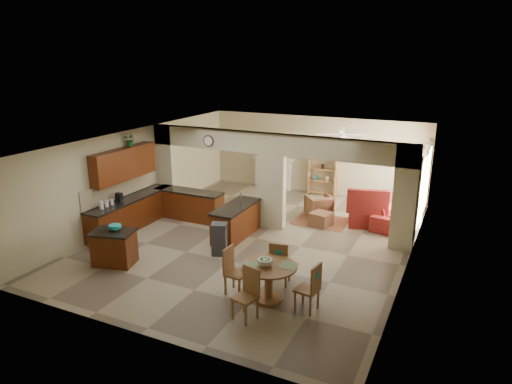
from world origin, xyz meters
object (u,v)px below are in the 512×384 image
at_px(dining_table, 269,277).
at_px(armchair, 319,206).
at_px(kitchen_island, 114,247).
at_px(sofa, 397,213).

distance_m(dining_table, armchair, 5.41).
xyz_separation_m(kitchen_island, sofa, (5.76, 5.82, -0.09)).
xyz_separation_m(sofa, armchair, (-2.32, -0.43, 0.01)).
height_order(kitchen_island, armchair, kitchen_island).
height_order(kitchen_island, sofa, kitchen_island).
height_order(sofa, armchair, armchair).
xyz_separation_m(dining_table, sofa, (1.67, 5.79, -0.18)).
distance_m(kitchen_island, sofa, 8.19).
relative_size(kitchen_island, dining_table, 0.97).
distance_m(sofa, armchair, 2.36).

